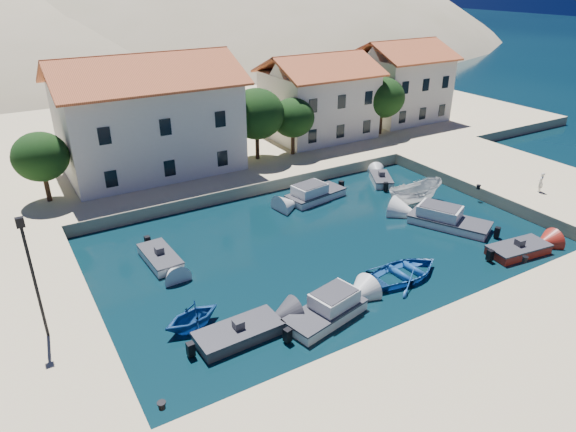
% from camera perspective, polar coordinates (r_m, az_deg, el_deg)
% --- Properties ---
extents(ground, '(400.00, 400.00, 0.00)m').
position_cam_1_polar(ground, '(28.41, 16.04, -11.53)').
color(ground, black).
rests_on(ground, ground).
extents(quay_south, '(52.00, 12.00, 1.00)m').
position_cam_1_polar(quay_south, '(25.51, 26.19, -16.98)').
color(quay_south, '#CEC08D').
rests_on(quay_south, ground).
extents(quay_east, '(11.00, 20.00, 1.00)m').
position_cam_1_polar(quay_east, '(48.29, 24.73, 3.56)').
color(quay_east, '#CEC08D').
rests_on(quay_east, ground).
extents(quay_west, '(8.00, 20.00, 1.00)m').
position_cam_1_polar(quay_west, '(29.52, -28.34, -11.19)').
color(quay_west, '#CEC08D').
rests_on(quay_west, ground).
extents(quay_north, '(80.00, 36.00, 1.00)m').
position_cam_1_polar(quay_north, '(58.53, -10.05, 9.11)').
color(quay_north, '#CEC08D').
rests_on(quay_north, ground).
extents(hills, '(254.00, 176.00, 99.00)m').
position_cam_1_polar(hills, '(149.01, -14.96, 9.07)').
color(hills, tan).
rests_on(hills, ground).
extents(building_left, '(14.70, 9.45, 9.70)m').
position_cam_1_polar(building_left, '(45.54, -15.33, 11.02)').
color(building_left, beige).
rests_on(building_left, quay_north).
extents(building_mid, '(10.50, 8.40, 8.30)m').
position_cam_1_polar(building_mid, '(54.06, 3.40, 13.27)').
color(building_mid, beige).
rests_on(building_mid, quay_north).
extents(building_right, '(9.45, 8.40, 8.80)m').
position_cam_1_polar(building_right, '(62.15, 12.39, 14.59)').
color(building_right, beige).
rests_on(building_right, quay_north).
extents(trees, '(37.30, 5.30, 6.45)m').
position_cam_1_polar(trees, '(47.39, -1.83, 11.07)').
color(trees, '#382314').
rests_on(trees, quay_north).
extents(lamppost, '(0.35, 0.25, 6.22)m').
position_cam_1_polar(lamppost, '(25.61, -26.63, -5.15)').
color(lamppost, black).
rests_on(lamppost, quay_west).
extents(bollards, '(29.36, 9.56, 0.30)m').
position_cam_1_polar(bollards, '(31.72, 14.87, -4.69)').
color(bollards, black).
rests_on(bollards, ground).
extents(motorboat_grey_sw, '(4.46, 2.10, 1.25)m').
position_cam_1_polar(motorboat_grey_sw, '(26.45, -5.48, -12.83)').
color(motorboat_grey_sw, '#38383E').
rests_on(motorboat_grey_sw, ground).
extents(cabin_cruiser_south, '(5.01, 2.97, 1.60)m').
position_cam_1_polar(cabin_cruiser_south, '(27.53, 4.18, -10.55)').
color(cabin_cruiser_south, silver).
rests_on(cabin_cruiser_south, ground).
extents(rowboat_south, '(4.98, 3.62, 1.02)m').
position_cam_1_polar(rowboat_south, '(31.95, 12.81, -6.62)').
color(rowboat_south, '#1B4E97').
rests_on(rowboat_south, ground).
extents(motorboat_red_se, '(4.33, 2.32, 1.25)m').
position_cam_1_polar(motorboat_red_se, '(36.67, 24.21, -3.43)').
color(motorboat_red_se, maroon).
rests_on(motorboat_red_se, ground).
extents(cabin_cruiser_east, '(4.57, 6.06, 1.60)m').
position_cam_1_polar(cabin_cruiser_east, '(38.68, 17.50, -0.46)').
color(cabin_cruiser_east, silver).
rests_on(cabin_cruiser_east, ground).
extents(boat_east, '(5.08, 2.22, 1.92)m').
position_cam_1_polar(boat_east, '(42.07, 13.81, 1.42)').
color(boat_east, silver).
rests_on(boat_east, ground).
extents(motorboat_white_ne, '(2.97, 3.65, 1.25)m').
position_cam_1_polar(motorboat_white_ne, '(45.47, 10.31, 4.01)').
color(motorboat_white_ne, silver).
rests_on(motorboat_white_ne, ground).
extents(rowboat_west, '(3.58, 3.25, 1.64)m').
position_cam_1_polar(rowboat_west, '(27.66, -10.54, -12.01)').
color(rowboat_west, '#1B4E97').
rests_on(rowboat_west, ground).
extents(motorboat_white_west, '(1.89, 3.98, 1.25)m').
position_cam_1_polar(motorboat_white_west, '(33.55, -14.02, -4.51)').
color(motorboat_white_west, silver).
rests_on(motorboat_white_west, ground).
extents(cabin_cruiser_north, '(5.24, 2.87, 1.60)m').
position_cam_1_polar(cabin_cruiser_north, '(41.48, 3.11, 2.52)').
color(cabin_cruiser_north, silver).
rests_on(cabin_cruiser_north, ground).
extents(pedestrian, '(0.67, 0.56, 1.58)m').
position_cam_1_polar(pedestrian, '(44.71, 26.27, 3.39)').
color(pedestrian, silver).
rests_on(pedestrian, quay_east).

